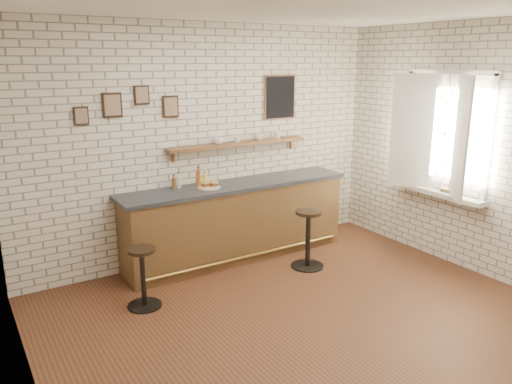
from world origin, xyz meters
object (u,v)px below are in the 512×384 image
(bitters_bottle_amber, at_px, (198,178))
(sandwich_plate, at_px, (209,187))
(bar_counter, at_px, (237,221))
(shelf_cup_b, at_px, (237,139))
(condiment_bottle_yellow, at_px, (204,179))
(bar_stool_right, at_px, (308,237))
(shelf_cup_d, at_px, (278,135))
(shelf_cup_c, at_px, (259,137))
(bitters_bottle_brown, at_px, (174,183))
(bitters_bottle_white, at_px, (179,182))
(shelf_cup_a, at_px, (218,140))
(bar_stool_left, at_px, (143,276))
(book_lower, at_px, (447,192))
(book_upper, at_px, (447,191))
(ciabatta_sandwich, at_px, (210,184))

(bitters_bottle_amber, bearing_deg, sandwich_plate, -70.58)
(bar_counter, bearing_deg, shelf_cup_b, 56.88)
(condiment_bottle_yellow, relative_size, bar_stool_right, 0.22)
(bar_stool_right, height_order, shelf_cup_d, shelf_cup_d)
(bar_counter, xyz_separation_m, bar_stool_right, (0.59, -0.76, -0.11))
(bitters_bottle_amber, xyz_separation_m, shelf_cup_c, (0.93, 0.04, 0.44))
(bitters_bottle_brown, bearing_deg, bitters_bottle_white, 0.00)
(shelf_cup_b, bearing_deg, bar_counter, -154.54)
(bar_stool_right, bearing_deg, shelf_cup_d, 79.32)
(shelf_cup_c, bearing_deg, shelf_cup_a, 120.67)
(sandwich_plate, relative_size, bar_stool_left, 0.43)
(shelf_cup_a, xyz_separation_m, book_lower, (2.28, -1.77, -0.61))
(shelf_cup_b, height_order, book_upper, shelf_cup_b)
(shelf_cup_b, bearing_deg, bitters_bottle_brown, 150.96)
(shelf_cup_a, relative_size, shelf_cup_b, 1.42)
(bitters_bottle_white, relative_size, book_upper, 0.80)
(ciabatta_sandwich, relative_size, book_upper, 0.92)
(book_upper, bearing_deg, shelf_cup_b, 133.37)
(bitters_bottle_white, bearing_deg, bar_counter, -12.61)
(sandwich_plate, xyz_separation_m, book_lower, (2.53, -1.56, -0.07))
(bar_stool_left, bearing_deg, shelf_cup_b, 27.68)
(shelf_cup_b, distance_m, shelf_cup_c, 0.34)
(bitters_bottle_brown, xyz_separation_m, bitters_bottle_amber, (0.33, 0.00, 0.03))
(bar_counter, xyz_separation_m, bitters_bottle_white, (-0.73, 0.16, 0.58))
(bitters_bottle_brown, distance_m, shelf_cup_a, 0.80)
(bitters_bottle_amber, bearing_deg, book_lower, -33.68)
(bitters_bottle_brown, bearing_deg, condiment_bottle_yellow, 0.00)
(bar_stool_left, relative_size, shelf_cup_d, 6.21)
(bitters_bottle_brown, distance_m, shelf_cup_c, 1.34)
(bar_counter, xyz_separation_m, bitters_bottle_brown, (-0.79, 0.16, 0.58))
(book_upper, bearing_deg, bitters_bottle_white, 143.62)
(bar_stool_right, bearing_deg, shelf_cup_c, 97.18)
(bitters_bottle_amber, bearing_deg, condiment_bottle_yellow, 0.00)
(shelf_cup_b, xyz_separation_m, shelf_cup_d, (0.64, 0.00, 0.01))
(shelf_cup_b, bearing_deg, shelf_cup_c, -31.42)
(bar_stool_left, distance_m, shelf_cup_c, 2.48)
(book_upper, bearing_deg, shelf_cup_c, 128.08)
(bar_counter, distance_m, shelf_cup_d, 1.31)
(sandwich_plate, xyz_separation_m, shelf_cup_a, (0.25, 0.21, 0.53))
(shelf_cup_c, bearing_deg, condiment_bottle_yellow, 123.26)
(bitters_bottle_white, bearing_deg, shelf_cup_a, 3.76)
(bitters_bottle_amber, bearing_deg, shelf_cup_a, 6.94)
(sandwich_plate, height_order, condiment_bottle_yellow, condiment_bottle_yellow)
(condiment_bottle_yellow, bearing_deg, shelf_cup_c, 2.60)
(shelf_cup_c, xyz_separation_m, book_upper, (1.67, -1.76, -0.58))
(sandwich_plate, bearing_deg, book_upper, -31.42)
(bitters_bottle_brown, bearing_deg, shelf_cup_b, 2.38)
(sandwich_plate, distance_m, bar_stool_left, 1.47)
(bar_counter, bearing_deg, condiment_bottle_yellow, 156.48)
(bitters_bottle_amber, bearing_deg, shelf_cup_b, 3.71)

